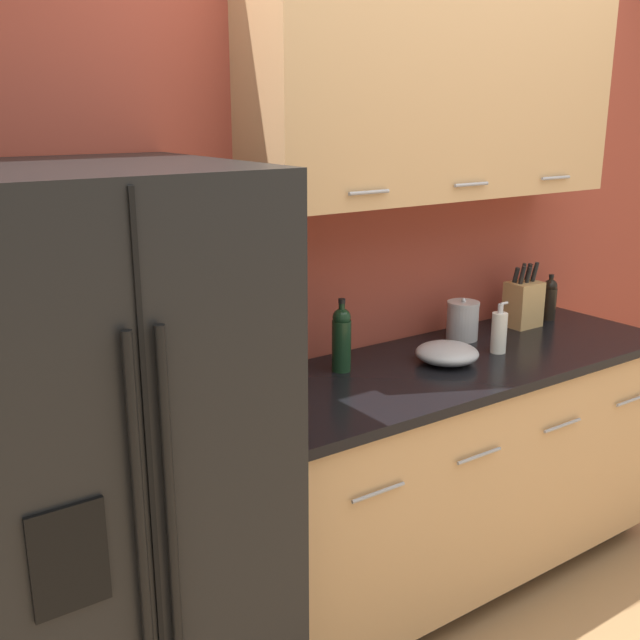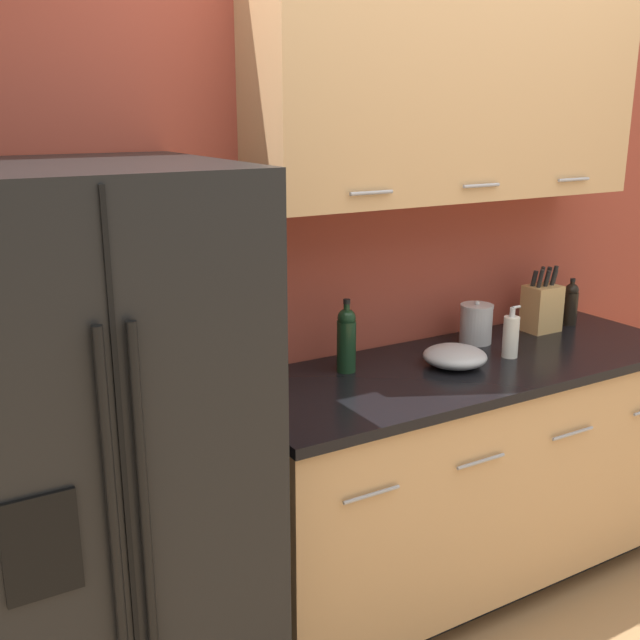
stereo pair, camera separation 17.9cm
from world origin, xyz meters
name	(u,v)px [view 1 (the left image)]	position (x,y,z in m)	size (l,w,h in m)	color
wall_back	(399,213)	(0.02, 1.10, 1.44)	(10.00, 0.39, 2.60)	#993D2D
counter_unit	(453,468)	(0.07, 0.80, 0.47)	(1.83, 0.64, 0.93)	black
refrigerator	(96,492)	(-1.35, 0.71, 0.85)	(0.82, 0.82, 1.70)	black
knife_block	(523,303)	(0.60, 0.95, 1.03)	(0.16, 0.11, 0.28)	tan
wine_bottle	(341,338)	(-0.38, 0.94, 1.05)	(0.07, 0.07, 0.26)	black
soap_dispenser	(499,332)	(0.24, 0.76, 1.01)	(0.06, 0.06, 0.20)	silver
oil_bottle	(550,298)	(0.78, 0.95, 1.02)	(0.06, 0.06, 0.20)	black
steel_canister	(463,320)	(0.25, 0.96, 1.01)	(0.13, 0.13, 0.17)	#B7B7BA
mixing_bowl	(447,353)	(-0.01, 0.78, 0.97)	(0.23, 0.23, 0.08)	#A3A3A5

